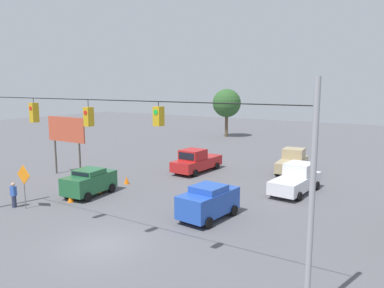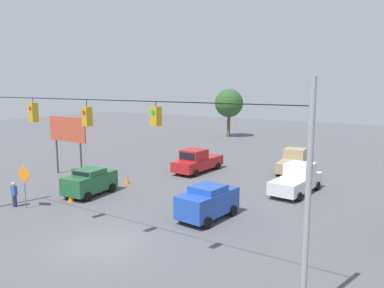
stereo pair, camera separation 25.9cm
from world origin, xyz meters
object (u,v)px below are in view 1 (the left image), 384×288
Objects in this scene: work_zone_sign at (24,178)px; pedestrian at (14,195)px; overhead_signal_span at (88,148)px; traffic_cone_third at (127,180)px; pickup_truck_red_withflow_far at (196,161)px; sedan_blue_crossing_near at (209,201)px; sedan_green_parked_shoulder at (89,182)px; roadside_billboard at (66,133)px; pickup_truck_white_oncoming_far at (296,179)px; pickup_truck_tan_oncoming_deep at (292,162)px; traffic_cone_second at (99,189)px; traffic_cone_nearest at (71,198)px; tree_horizon_left at (227,103)px.

pedestrian is (0.86, 0.23, -1.17)m from work_zone_sign.
pedestrian is at bearing -10.36° from overhead_signal_span.
traffic_cone_third is 0.38× the size of pedestrian.
pickup_truck_red_withflow_far is 1.34× the size of sedan_blue_crossing_near.
pickup_truck_red_withflow_far is 10.64m from sedan_green_parked_shoulder.
roadside_billboard is at bearing -35.60° from overhead_signal_span.
pickup_truck_white_oncoming_far reaches higher than sedan_blue_crossing_near.
pickup_truck_tan_oncoming_deep is 22.18m from work_zone_sign.
pickup_truck_white_oncoming_far is 9.09× the size of traffic_cone_third.
traffic_cone_second is at bearing -2.03° from sedan_blue_crossing_near.
work_zone_sign is at bearing 123.50° from roadside_billboard.
sedan_green_parked_shoulder is at bearing 152.83° from roadside_billboard.
traffic_cone_third is at bearing -19.42° from sedan_blue_crossing_near.
traffic_cone_nearest is 1.00× the size of traffic_cone_second.
overhead_signal_span is 41.36m from tree_horizon_left.
roadside_billboard is at bearing -38.48° from traffic_cone_nearest.
work_zone_sign is (13.48, 12.88, 1.01)m from pickup_truck_white_oncoming_far.
traffic_cone_nearest is (9.42, 2.24, -0.73)m from sedan_blue_crossing_near.
work_zone_sign reaches higher than pedestrian.
traffic_cone_third is at bearing -99.31° from work_zone_sign.
sedan_green_parked_shoulder is at bearing 2.36° from sedan_blue_crossing_near.
sedan_blue_crossing_near is (-9.57, -0.40, 0.05)m from sedan_green_parked_shoulder.
roadside_billboard is 9.08m from work_zone_sign.
pickup_truck_white_oncoming_far is 3.41× the size of pedestrian.
tree_horizon_left reaches higher than work_zone_sign.
pickup_truck_tan_oncoming_deep is 0.71× the size of tree_horizon_left.
sedan_blue_crossing_near reaches higher than pedestrian.
pickup_truck_tan_oncoming_deep is 8.41× the size of traffic_cone_nearest.
overhead_signal_span reaches higher than pickup_truck_tan_oncoming_deep.
pickup_truck_tan_oncoming_deep reaches higher than pedestrian.
traffic_cone_third is at bearing -90.02° from traffic_cone_second.
overhead_signal_span is at bearing 147.28° from traffic_cone_nearest.
pickup_truck_white_oncoming_far reaches higher than pedestrian.
tree_horizon_left is (15.58, -32.75, 4.09)m from sedan_blue_crossing_near.
overhead_signal_span is 17.47m from pickup_truck_red_withflow_far.
traffic_cone_second is at bearing 32.86° from pickup_truck_white_oncoming_far.
pickup_truck_red_withflow_far is 15.55m from pedestrian.
sedan_green_parked_shoulder is 6.71× the size of traffic_cone_third.
pickup_truck_red_withflow_far reaches higher than sedan_blue_crossing_near.
roadside_billboard reaches higher than sedan_green_parked_shoulder.
pickup_truck_red_withflow_far is 1.10× the size of roadside_billboard.
roadside_billboard is (15.67, -2.73, 2.72)m from sedan_blue_crossing_near.
pickup_truck_red_withflow_far is 24.74m from tree_horizon_left.
sedan_blue_crossing_near is at bearing 125.14° from pickup_truck_red_withflow_far.
pickup_truck_white_oncoming_far is at bearing -110.19° from overhead_signal_span.
traffic_cone_third is at bearing 21.79° from pickup_truck_white_oncoming_far.
pickup_truck_white_oncoming_far is at bearing -139.34° from traffic_cone_nearest.
traffic_cone_third is at bearing -174.53° from roadside_billboard.
sedan_green_parked_shoulder is 17.89m from pickup_truck_tan_oncoming_deep.
traffic_cone_third is (12.16, 4.86, -0.67)m from pickup_truck_white_oncoming_far.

